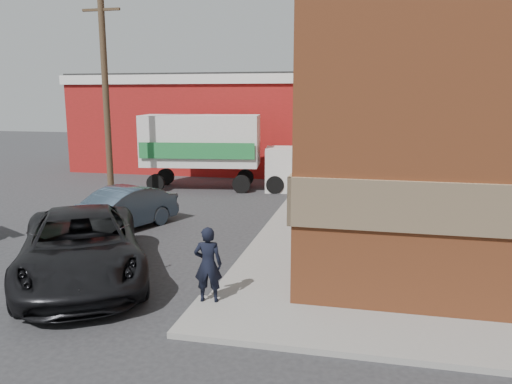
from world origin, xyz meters
The scene contains 8 objects.
ground centered at (0.00, 0.00, 0.00)m, with size 90.00×90.00×0.00m, color #28282B.
sidewalk_west centered at (0.60, 9.00, 0.06)m, with size 1.80×18.00×0.12m, color gray.
warehouse centered at (-6.00, 20.00, 2.81)m, with size 16.30×8.30×5.60m.
utility_pole centered at (-7.50, 9.00, 4.75)m, with size 2.00×0.26×9.00m.
man centered at (-0.20, -0.25, 0.93)m, with size 0.59×0.39×1.61m, color black.
sedan centered at (-5.00, 4.88, 0.70)m, with size 1.48×4.24×1.40m, color #324354.
suv_a centered at (-3.66, 0.58, 0.83)m, with size 2.75×5.96×1.66m, color black.
box_truck centered at (-4.08, 12.77, 2.02)m, with size 7.31×3.09×3.50m.
Camera 1 is at (2.96, -9.70, 4.38)m, focal length 35.00 mm.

